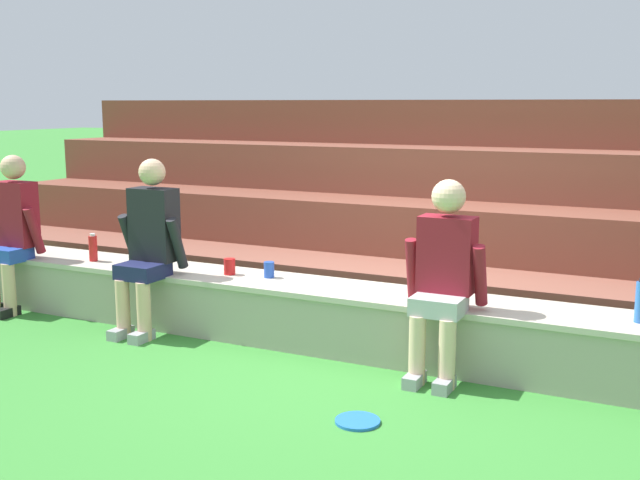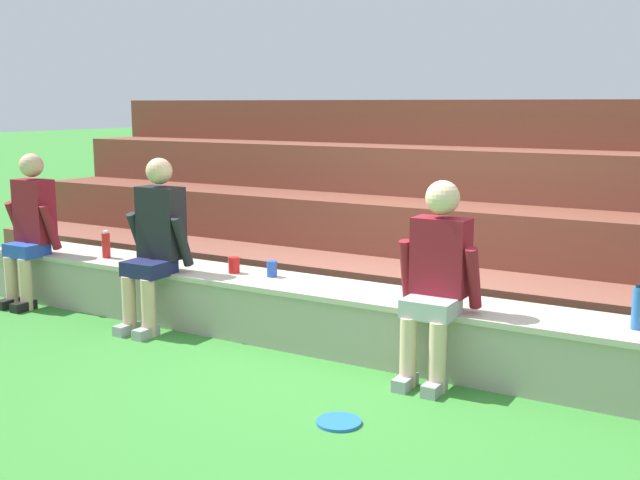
{
  "view_description": "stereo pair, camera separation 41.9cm",
  "coord_description": "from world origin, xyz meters",
  "px_view_note": "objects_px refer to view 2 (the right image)",
  "views": [
    {
      "loc": [
        2.1,
        -4.75,
        1.81
      ],
      "look_at": [
        -0.39,
        0.28,
        0.81
      ],
      "focal_mm": 43.18,
      "sensor_mm": 36.0,
      "label": 1
    },
    {
      "loc": [
        2.47,
        -4.55,
        1.81
      ],
      "look_at": [
        -0.39,
        0.28,
        0.81
      ],
      "focal_mm": 43.18,
      "sensor_mm": 36.0,
      "label": 2
    }
  ],
  "objects_px": {
    "plastic_cup_left_end": "(234,265)",
    "frisbee": "(339,422)",
    "person_center": "(436,276)",
    "plastic_cup_right_end": "(272,269)",
    "water_bottle_near_left": "(638,308)",
    "person_left_of_center": "(155,240)",
    "water_bottle_mid_right": "(150,250)",
    "water_bottle_near_right": "(106,245)",
    "person_far_left": "(30,226)"
  },
  "relations": [
    {
      "from": "plastic_cup_left_end",
      "to": "frisbee",
      "type": "distance_m",
      "value": 2.11
    },
    {
      "from": "water_bottle_near_right",
      "to": "plastic_cup_right_end",
      "type": "height_order",
      "value": "water_bottle_near_right"
    },
    {
      "from": "water_bottle_near_right",
      "to": "water_bottle_mid_right",
      "type": "xyz_separation_m",
      "value": [
        0.48,
        0.04,
        -0.0
      ]
    },
    {
      "from": "plastic_cup_left_end",
      "to": "frisbee",
      "type": "bearing_deg",
      "value": -36.42
    },
    {
      "from": "water_bottle_near_right",
      "to": "water_bottle_mid_right",
      "type": "distance_m",
      "value": 0.49
    },
    {
      "from": "plastic_cup_left_end",
      "to": "water_bottle_near_right",
      "type": "bearing_deg",
      "value": -176.9
    },
    {
      "from": "plastic_cup_left_end",
      "to": "plastic_cup_right_end",
      "type": "height_order",
      "value": "plastic_cup_left_end"
    },
    {
      "from": "water_bottle_near_left",
      "to": "frisbee",
      "type": "height_order",
      "value": "water_bottle_near_left"
    },
    {
      "from": "water_bottle_near_left",
      "to": "plastic_cup_right_end",
      "type": "distance_m",
      "value": 2.7
    },
    {
      "from": "person_left_of_center",
      "to": "person_center",
      "type": "relative_size",
      "value": 1.05
    },
    {
      "from": "person_far_left",
      "to": "person_left_of_center",
      "type": "relative_size",
      "value": 0.99
    },
    {
      "from": "person_left_of_center",
      "to": "plastic_cup_right_end",
      "type": "bearing_deg",
      "value": 20.7
    },
    {
      "from": "person_center",
      "to": "water_bottle_near_right",
      "type": "distance_m",
      "value": 3.2
    },
    {
      "from": "water_bottle_near_left",
      "to": "plastic_cup_right_end",
      "type": "height_order",
      "value": "water_bottle_near_left"
    },
    {
      "from": "person_far_left",
      "to": "person_left_of_center",
      "type": "bearing_deg",
      "value": 0.34
    },
    {
      "from": "water_bottle_near_right",
      "to": "plastic_cup_left_end",
      "type": "bearing_deg",
      "value": 3.1
    },
    {
      "from": "water_bottle_near_right",
      "to": "plastic_cup_left_end",
      "type": "xyz_separation_m",
      "value": [
        1.35,
        0.07,
        -0.05
      ]
    },
    {
      "from": "plastic_cup_right_end",
      "to": "water_bottle_near_right",
      "type": "bearing_deg",
      "value": -176.0
    },
    {
      "from": "water_bottle_mid_right",
      "to": "plastic_cup_right_end",
      "type": "height_order",
      "value": "water_bottle_mid_right"
    },
    {
      "from": "person_far_left",
      "to": "water_bottle_near_right",
      "type": "xyz_separation_m",
      "value": [
        0.7,
        0.23,
        -0.15
      ]
    },
    {
      "from": "plastic_cup_left_end",
      "to": "frisbee",
      "type": "xyz_separation_m",
      "value": [
        1.65,
        -1.21,
        -0.52
      ]
    },
    {
      "from": "person_left_of_center",
      "to": "water_bottle_near_right",
      "type": "distance_m",
      "value": 0.83
    },
    {
      "from": "water_bottle_mid_right",
      "to": "frisbee",
      "type": "xyz_separation_m",
      "value": [
        2.51,
        -1.18,
        -0.57
      ]
    },
    {
      "from": "water_bottle_near_right",
      "to": "plastic_cup_right_end",
      "type": "relative_size",
      "value": 1.93
    },
    {
      "from": "person_left_of_center",
      "to": "person_center",
      "type": "height_order",
      "value": "person_left_of_center"
    },
    {
      "from": "water_bottle_near_right",
      "to": "frisbee",
      "type": "height_order",
      "value": "water_bottle_near_right"
    },
    {
      "from": "water_bottle_near_right",
      "to": "plastic_cup_left_end",
      "type": "distance_m",
      "value": 1.35
    },
    {
      "from": "person_center",
      "to": "plastic_cup_left_end",
      "type": "distance_m",
      "value": 1.87
    },
    {
      "from": "person_left_of_center",
      "to": "frisbee",
      "type": "relative_size",
      "value": 5.29
    },
    {
      "from": "person_center",
      "to": "plastic_cup_right_end",
      "type": "height_order",
      "value": "person_center"
    },
    {
      "from": "person_left_of_center",
      "to": "frisbee",
      "type": "height_order",
      "value": "person_left_of_center"
    },
    {
      "from": "person_far_left",
      "to": "frisbee",
      "type": "distance_m",
      "value": 3.87
    },
    {
      "from": "water_bottle_mid_right",
      "to": "water_bottle_near_left",
      "type": "height_order",
      "value": "water_bottle_near_left"
    },
    {
      "from": "person_left_of_center",
      "to": "plastic_cup_right_end",
      "type": "relative_size",
      "value": 11.1
    },
    {
      "from": "person_far_left",
      "to": "person_center",
      "type": "bearing_deg",
      "value": 0.37
    },
    {
      "from": "water_bottle_mid_right",
      "to": "water_bottle_near_left",
      "type": "bearing_deg",
      "value": 0.28
    },
    {
      "from": "person_center",
      "to": "water_bottle_mid_right",
      "type": "height_order",
      "value": "person_center"
    },
    {
      "from": "person_center",
      "to": "plastic_cup_right_end",
      "type": "xyz_separation_m",
      "value": [
        -1.51,
        0.32,
        -0.18
      ]
    },
    {
      "from": "person_center",
      "to": "frisbee",
      "type": "xyz_separation_m",
      "value": [
        -0.2,
        -0.94,
        -0.7
      ]
    },
    {
      "from": "plastic_cup_left_end",
      "to": "plastic_cup_right_end",
      "type": "distance_m",
      "value": 0.34
    },
    {
      "from": "water_bottle_near_right",
      "to": "water_bottle_mid_right",
      "type": "height_order",
      "value": "water_bottle_near_right"
    },
    {
      "from": "person_far_left",
      "to": "water_bottle_near_left",
      "type": "distance_m",
      "value": 5.09
    },
    {
      "from": "water_bottle_mid_right",
      "to": "plastic_cup_left_end",
      "type": "relative_size",
      "value": 1.83
    },
    {
      "from": "person_center",
      "to": "plastic_cup_right_end",
      "type": "bearing_deg",
      "value": 167.88
    },
    {
      "from": "person_far_left",
      "to": "water_bottle_mid_right",
      "type": "relative_size",
      "value": 5.82
    },
    {
      "from": "person_far_left",
      "to": "person_center",
      "type": "relative_size",
      "value": 1.04
    },
    {
      "from": "frisbee",
      "to": "plastic_cup_left_end",
      "type": "bearing_deg",
      "value": 143.58
    },
    {
      "from": "person_center",
      "to": "water_bottle_mid_right",
      "type": "bearing_deg",
      "value": 174.91
    },
    {
      "from": "person_center",
      "to": "water_bottle_mid_right",
      "type": "xyz_separation_m",
      "value": [
        -2.71,
        0.24,
        -0.13
      ]
    },
    {
      "from": "person_far_left",
      "to": "person_center",
      "type": "height_order",
      "value": "person_far_left"
    }
  ]
}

